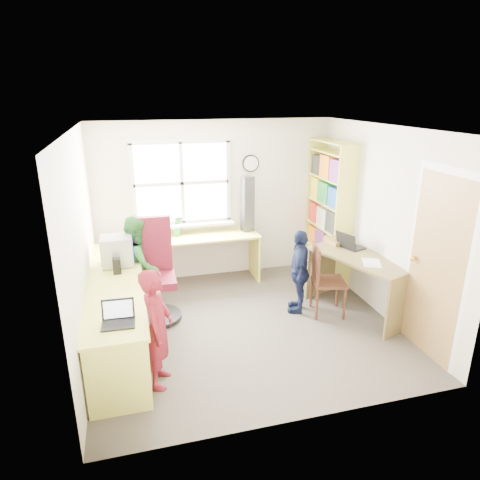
{
  "coord_description": "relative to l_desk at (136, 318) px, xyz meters",
  "views": [
    {
      "loc": [
        -1.28,
        -4.53,
        2.76
      ],
      "look_at": [
        0.0,
        0.25,
        1.05
      ],
      "focal_mm": 32.0,
      "sensor_mm": 36.0,
      "label": 1
    }
  ],
  "objects": [
    {
      "name": "person_red",
      "position": [
        0.19,
        -0.56,
        0.16
      ],
      "size": [
        0.39,
        0.51,
        1.23
      ],
      "primitive_type": "imported",
      "rotation": [
        0.0,
        0.0,
        1.33
      ],
      "color": "maroon",
      "rests_on": "ground"
    },
    {
      "name": "laptop_left",
      "position": [
        -0.16,
        -0.59,
        0.34
      ],
      "size": [
        0.31,
        0.26,
        0.2
      ],
      "rotation": [
        0.0,
        0.0,
        -0.05
      ],
      "color": "black",
      "rests_on": "l_desk"
    },
    {
      "name": "room",
      "position": [
        1.32,
        0.38,
        0.76
      ],
      "size": [
        3.64,
        3.44,
        2.44
      ],
      "color": "#403A33",
      "rests_on": "ground"
    },
    {
      "name": "paper_b",
      "position": [
        2.84,
        0.03,
        0.33
      ],
      "size": [
        0.31,
        0.36,
        0.0
      ],
      "rotation": [
        0.0,
        0.0,
        -0.43
      ],
      "color": "silver",
      "rests_on": "right_desk"
    },
    {
      "name": "potted_plant",
      "position": [
        0.69,
        1.79,
        0.45
      ],
      "size": [
        0.19,
        0.16,
        0.31
      ],
      "primitive_type": "imported",
      "rotation": [
        0.0,
        0.0,
        -0.18
      ],
      "color": "#2F753D",
      "rests_on": "l_desk"
    },
    {
      "name": "cd_tower",
      "position": [
        1.75,
        1.77,
        0.72
      ],
      "size": [
        0.19,
        0.18,
        0.84
      ],
      "rotation": [
        0.0,
        0.0,
        0.17
      ],
      "color": "black",
      "rests_on": "l_desk"
    },
    {
      "name": "laptop_right",
      "position": [
        2.84,
        0.58,
        0.38
      ],
      "size": [
        0.37,
        0.4,
        0.22
      ],
      "rotation": [
        0.0,
        0.0,
        1.92
      ],
      "color": "black",
      "rests_on": "right_desk"
    },
    {
      "name": "paper_a",
      "position": [
        -0.19,
        -0.22,
        0.3
      ],
      "size": [
        0.24,
        0.33,
        0.0
      ],
      "rotation": [
        0.0,
        0.0,
        -0.1
      ],
      "color": "silver",
      "rests_on": "l_desk"
    },
    {
      "name": "speaker_b",
      "position": [
        -0.19,
        1.13,
        0.38
      ],
      "size": [
        0.1,
        0.1,
        0.17
      ],
      "rotation": [
        0.0,
        0.0,
        0.22
      ],
      "color": "black",
      "rests_on": "l_desk"
    },
    {
      "name": "swivel_chair",
      "position": [
        0.27,
        0.83,
        0.1
      ],
      "size": [
        0.62,
        0.62,
        1.3
      ],
      "rotation": [
        0.0,
        0.0,
        -0.02
      ],
      "color": "black",
      "rests_on": "ground"
    },
    {
      "name": "bookshelf",
      "position": [
        2.96,
        1.47,
        0.55
      ],
      "size": [
        0.3,
        1.02,
        2.1
      ],
      "color": "#FBFB64",
      "rests_on": "ground"
    },
    {
      "name": "speaker_a",
      "position": [
        -0.17,
        0.59,
        0.39
      ],
      "size": [
        0.1,
        0.1,
        0.19
      ],
      "rotation": [
        0.0,
        0.0,
        0.03
      ],
      "color": "black",
      "rests_on": "l_desk"
    },
    {
      "name": "crt_monitor",
      "position": [
        -0.16,
        0.86,
        0.48
      ],
      "size": [
        0.38,
        0.34,
        0.37
      ],
      "rotation": [
        0.0,
        0.0,
        -0.01
      ],
      "color": "#A7A8AC",
      "rests_on": "l_desk"
    },
    {
      "name": "right_desk",
      "position": [
        2.83,
        0.26,
        0.11
      ],
      "size": [
        1.06,
        1.49,
        0.78
      ],
      "rotation": [
        0.0,
        0.0,
        0.36
      ],
      "color": "olive",
      "rests_on": "ground"
    },
    {
      "name": "person_navy",
      "position": [
        2.1,
        0.5,
        0.1
      ],
      "size": [
        0.52,
        0.71,
        1.12
      ],
      "primitive_type": "imported",
      "rotation": [
        0.0,
        0.0,
        -1.99
      ],
      "color": "#121A39",
      "rests_on": "ground"
    },
    {
      "name": "person_green",
      "position": [
        0.09,
        1.02,
        0.2
      ],
      "size": [
        0.54,
        0.68,
        1.32
      ],
      "primitive_type": "imported",
      "rotation": [
        0.0,
        0.0,
        1.5
      ],
      "color": "#2D702C",
      "rests_on": "ground"
    },
    {
      "name": "game_box",
      "position": [
        2.79,
        0.81,
        0.36
      ],
      "size": [
        0.33,
        0.33,
        0.06
      ],
      "rotation": [
        0.0,
        0.0,
        0.15
      ],
      "color": "red",
      "rests_on": "right_desk"
    },
    {
      "name": "l_desk",
      "position": [
        0.0,
        0.0,
        0.0
      ],
      "size": [
        2.38,
        2.95,
        0.75
      ],
      "color": "#FBFB64",
      "rests_on": "ground"
    },
    {
      "name": "wooden_chair",
      "position": [
        2.37,
        0.34,
        0.06
      ],
      "size": [
        0.49,
        0.49,
        0.94
      ],
      "rotation": [
        0.0,
        0.0,
        -0.22
      ],
      "color": "#462417",
      "rests_on": "ground"
    }
  ]
}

